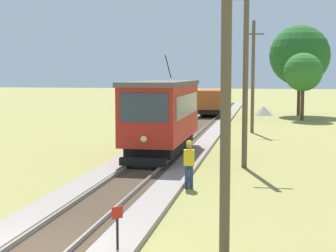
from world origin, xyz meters
TOP-DOWN VIEW (x-y plane):
  - sleeper_bed at (0.00, 0.00)m, footprint 2.04×120.00m
  - rail_left at (-0.72, 0.00)m, footprint 0.07×120.00m
  - rail_right at (0.72, 0.00)m, footprint 0.07×120.00m
  - red_tram at (0.00, 14.43)m, footprint 2.60×8.54m
  - freight_car at (0.00, 37.93)m, footprint 2.40×5.20m
  - utility_pole_foreground at (4.12, 0.84)m, footprint 1.40×0.34m
  - utility_pole_near_tram at (4.12, 12.52)m, footprint 1.40×0.32m
  - utility_pole_mid at (4.12, 26.50)m, footprint 1.40×0.45m
  - trackside_signal_marker at (1.71, 0.41)m, footprint 0.21×0.21m
  - gravel_pile at (4.86, 42.08)m, footprint 2.02×2.02m
  - track_worker at (2.30, 7.77)m, footprint 0.40×0.27m
  - tree_left_near at (8.25, 42.29)m, footprint 5.90×5.90m
  - tree_right_near at (8.25, 36.99)m, footprint 3.40×3.40m

SIDE VIEW (x-z plane):
  - sleeper_bed at x=0.00m, z-range 0.18..0.19m
  - rail_left at x=-0.72m, z-range 0.18..0.32m
  - rail_right at x=0.72m, z-range 0.18..0.32m
  - gravel_pile at x=4.86m, z-range 0.00..0.92m
  - trackside_signal_marker at x=1.71m, z-range 0.08..1.26m
  - track_worker at x=2.30m, z-range 0.09..1.88m
  - freight_car at x=0.00m, z-range 0.40..2.71m
  - red_tram at x=0.00m, z-range -0.20..4.59m
  - utility_pole_mid at x=4.12m, z-range 0.10..7.95m
  - utility_pole_foreground at x=4.12m, z-range 0.10..8.27m
  - tree_right_near at x=8.25m, z-range 1.27..7.26m
  - utility_pole_near_tram at x=4.12m, z-range 0.10..8.54m
  - tree_left_near at x=8.25m, z-range 1.48..10.36m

